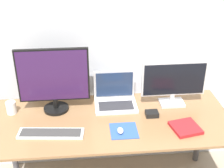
{
  "coord_description": "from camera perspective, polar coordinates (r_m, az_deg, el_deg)",
  "views": [
    {
      "loc": [
        -0.17,
        -1.48,
        1.97
      ],
      "look_at": [
        0.02,
        0.45,
        0.94
      ],
      "focal_mm": 50.0,
      "sensor_mm": 36.0,
      "label": 1
    }
  ],
  "objects": [
    {
      "name": "power_brick",
      "position": [
        2.29,
        7.3,
        -5.42
      ],
      "size": [
        0.09,
        0.07,
        0.04
      ],
      "color": "black",
      "rests_on": "desk"
    },
    {
      "name": "monitor_left",
      "position": [
        2.27,
        -10.65,
        0.87
      ],
      "size": [
        0.51,
        0.19,
        0.49
      ],
      "color": "black",
      "rests_on": "desk"
    },
    {
      "name": "mug",
      "position": [
        2.4,
        -17.96,
        -4.14
      ],
      "size": [
        0.07,
        0.07,
        0.09
      ],
      "color": "white",
      "rests_on": "desk"
    },
    {
      "name": "mousepad",
      "position": [
        2.13,
        2.17,
        -8.53
      ],
      "size": [
        0.18,
        0.18,
        0.0
      ],
      "color": "#2D519E",
      "rests_on": "desk"
    },
    {
      "name": "mouse",
      "position": [
        2.1,
        1.54,
        -8.51
      ],
      "size": [
        0.04,
        0.06,
        0.03
      ],
      "color": "silver",
      "rests_on": "mousepad"
    },
    {
      "name": "wall_back",
      "position": [
        2.39,
        -1.14,
        10.34
      ],
      "size": [
        7.0,
        0.05,
        2.5
      ],
      "color": "silver",
      "rests_on": "ground_plane"
    },
    {
      "name": "laptop",
      "position": [
        2.4,
        0.58,
        -2.32
      ],
      "size": [
        0.32,
        0.24,
        0.25
      ],
      "color": "silver",
      "rests_on": "desk"
    },
    {
      "name": "book",
      "position": [
        2.2,
        13.29,
        -7.78
      ],
      "size": [
        0.21,
        0.21,
        0.02
      ],
      "color": "red",
      "rests_on": "desk"
    },
    {
      "name": "monitor_right",
      "position": [
        2.38,
        11.22,
        0.38
      ],
      "size": [
        0.49,
        0.13,
        0.35
      ],
      "color": "silver",
      "rests_on": "desk"
    },
    {
      "name": "keyboard",
      "position": [
        2.13,
        -11.11,
        -8.86
      ],
      "size": [
        0.44,
        0.16,
        0.02
      ],
      "color": "silver",
      "rests_on": "desk"
    },
    {
      "name": "desk",
      "position": [
        2.3,
        -0.18,
        -8.48
      ],
      "size": [
        1.73,
        0.72,
        0.7
      ],
      "color": "olive",
      "rests_on": "ground_plane"
    }
  ]
}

